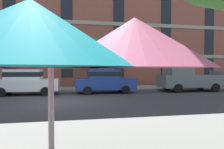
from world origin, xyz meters
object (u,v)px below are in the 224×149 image
Objects in this scene: pickup_gray at (188,79)px; patio_umbrella at (51,49)px; sedan_white at (26,81)px; street_tree_middle at (96,53)px; sedan_blue at (104,80)px.

pickup_gray is 15.76m from patio_umbrella.
sedan_white is at bearing 103.68° from patio_umbrella.
patio_umbrella is (-9.28, -12.70, 0.97)m from pickup_gray.
street_tree_middle is at bearing 30.61° from sedan_white.
sedan_blue is (5.55, 0.00, 0.00)m from sedan_white.
street_tree_middle reaches higher than patio_umbrella.
sedan_white is 6.47m from street_tree_middle.
patio_umbrella reaches higher than sedan_white.
street_tree_middle reaches higher than sedan_white.
pickup_gray is 8.09m from street_tree_middle.
street_tree_middle is at bearing 156.64° from pickup_gray.
sedan_white is at bearing -149.39° from street_tree_middle.
patio_umbrella is at bearing -100.97° from sedan_blue.
sedan_white is 1.00× the size of sedan_blue.
street_tree_middle is at bearing 96.14° from sedan_blue.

